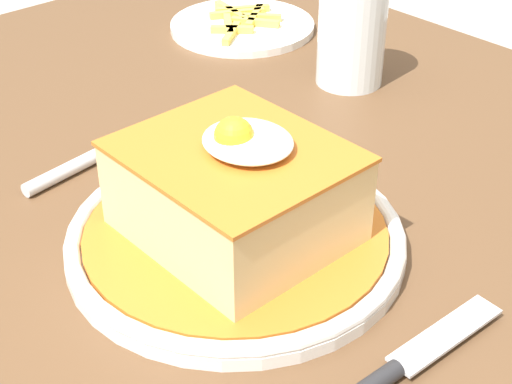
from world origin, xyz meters
The scene contains 7 objects.
dining_table centered at (0.00, 0.00, 0.65)m, with size 1.11×0.89×0.77m.
main_plate centered at (-0.01, -0.02, 0.78)m, with size 0.25×0.25×0.02m.
sandwich_meal centered at (-0.01, -0.02, 0.82)m, with size 0.22×0.22×0.10m.
fork centered at (-0.18, -0.05, 0.78)m, with size 0.03×0.14×0.01m.
knife centered at (0.15, -0.05, 0.78)m, with size 0.02×0.17×0.01m.
drinking_glass centered at (-0.14, 0.25, 0.82)m, with size 0.07×0.07×0.10m.
side_plate_fries centered at (-0.32, 0.26, 0.78)m, with size 0.17×0.17×0.02m.
Camera 1 is at (0.34, -0.32, 1.12)m, focal length 54.59 mm.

